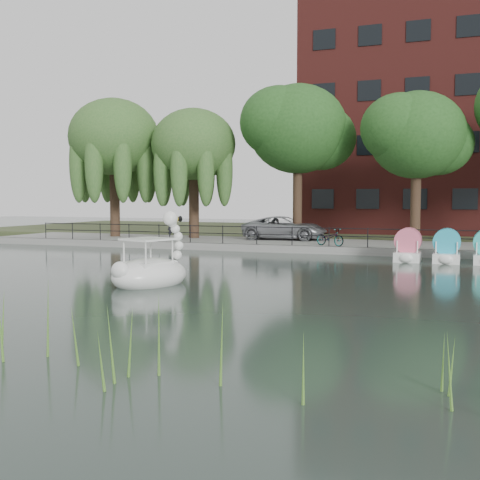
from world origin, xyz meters
The scene contains 15 objects.
ground_plane centered at (0.00, 0.00, 0.00)m, with size 120.00×120.00×0.00m, color #2F3D38.
promenade centered at (0.00, 16.00, 0.20)m, with size 40.00×6.00×0.40m, color gray.
kerb centered at (0.00, 13.05, 0.20)m, with size 40.00×0.25×0.40m, color gray.
land_strip centered at (0.00, 30.00, 0.18)m, with size 60.00×22.00×0.36m, color #47512D.
railing centered at (0.00, 13.25, 1.15)m, with size 32.00×0.05×1.00m.
apartment_building centered at (7.00, 29.97, 9.36)m, with size 20.00×10.07×18.00m.
willow_left centered at (-13.00, 16.50, 6.87)m, with size 5.88×5.88×9.01m.
willow_mid centered at (-7.50, 17.00, 6.25)m, with size 5.32×5.32×8.15m.
broadleaf_center centered at (-1.00, 18.00, 7.06)m, with size 6.00×6.00×9.25m.
broadleaf_right centered at (6.00, 17.50, 6.39)m, with size 5.40×5.40×8.32m.
minivan centered at (-1.60, 17.31, 1.21)m, with size 5.85×2.69×1.63m, color gray.
bicycle centered at (1.98, 13.60, 0.90)m, with size 1.72×0.60×1.00m, color gray.
pedestrian centered at (-8.37, 15.69, 1.39)m, with size 0.71×0.48×1.98m, color black.
swan_boat centered at (-1.22, 0.06, 0.54)m, with size 2.69×3.36×2.48m.
reed_bank centered at (2.00, -9.50, 0.60)m, with size 24.00×2.40×1.20m.
Camera 1 is at (8.64, -17.69, 2.92)m, focal length 45.00 mm.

